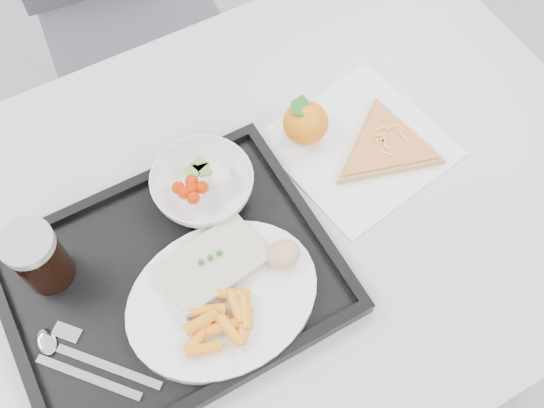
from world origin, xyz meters
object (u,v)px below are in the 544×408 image
(salad_bowl, at_px, (203,185))
(tangerine, at_px, (305,123))
(cola_glass, at_px, (38,257))
(pizza_slice, at_px, (386,146))
(dinner_plate, at_px, (223,298))
(table, at_px, (248,238))
(tray, at_px, (172,281))

(salad_bowl, distance_m, tangerine, 0.19)
(cola_glass, bearing_deg, pizza_slice, -5.39)
(dinner_plate, bearing_deg, table, 48.81)
(table, relative_size, cola_glass, 11.11)
(table, distance_m, pizza_slice, 0.27)
(tray, bearing_deg, pizza_slice, 5.92)
(tangerine, bearing_deg, tray, -156.47)
(salad_bowl, bearing_deg, tray, -134.86)
(tray, xyz_separation_m, pizza_slice, (0.39, 0.04, 0.00))
(tray, bearing_deg, table, 15.80)
(tangerine, distance_m, pizza_slice, 0.13)
(salad_bowl, bearing_deg, tangerine, 7.62)
(tray, distance_m, tangerine, 0.32)
(dinner_plate, relative_size, tangerine, 2.90)
(dinner_plate, xyz_separation_m, salad_bowl, (0.05, 0.17, 0.01))
(dinner_plate, xyz_separation_m, tangerine, (0.25, 0.19, 0.01))
(cola_glass, xyz_separation_m, tangerine, (0.44, 0.04, -0.04))
(table, xyz_separation_m, salad_bowl, (-0.04, 0.06, 0.11))
(pizza_slice, bearing_deg, salad_bowl, 167.99)
(tray, height_order, cola_glass, cola_glass)
(tray, xyz_separation_m, salad_bowl, (0.10, 0.10, 0.03))
(dinner_plate, height_order, cola_glass, cola_glass)
(table, bearing_deg, tangerine, 29.76)
(dinner_plate, bearing_deg, pizza_slice, 16.85)
(table, height_order, cola_glass, cola_glass)
(dinner_plate, height_order, tangerine, tangerine)
(table, distance_m, tangerine, 0.21)
(table, height_order, salad_bowl, salad_bowl)
(tray, distance_m, salad_bowl, 0.15)
(salad_bowl, height_order, cola_glass, cola_glass)
(tangerine, bearing_deg, table, -150.24)
(salad_bowl, relative_size, tangerine, 1.63)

